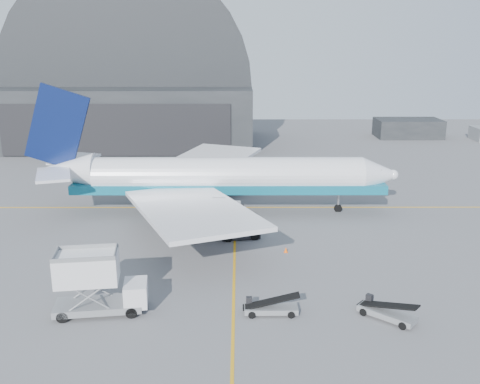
{
  "coord_description": "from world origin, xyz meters",
  "views": [
    {
      "loc": [
        0.43,
        -45.63,
        20.69
      ],
      "look_at": [
        0.57,
        11.39,
        4.5
      ],
      "focal_mm": 40.0,
      "sensor_mm": 36.0,
      "label": 1
    }
  ],
  "objects_px": {
    "airliner": "(213,177)",
    "pushback_tug": "(241,231)",
    "belt_loader_a": "(270,308)",
    "catering_truck": "(96,284)",
    "belt_loader_b": "(387,312)"
  },
  "relations": [
    {
      "from": "belt_loader_a",
      "to": "belt_loader_b",
      "type": "height_order",
      "value": "belt_loader_b"
    },
    {
      "from": "airliner",
      "to": "pushback_tug",
      "type": "xyz_separation_m",
      "value": [
        3.33,
        -9.07,
        -3.76
      ]
    },
    {
      "from": "airliner",
      "to": "pushback_tug",
      "type": "distance_m",
      "value": 10.37
    },
    {
      "from": "airliner",
      "to": "belt_loader_a",
      "type": "bearing_deg",
      "value": -77.88
    },
    {
      "from": "airliner",
      "to": "belt_loader_b",
      "type": "bearing_deg",
      "value": -61.61
    },
    {
      "from": "airliner",
      "to": "belt_loader_a",
      "type": "height_order",
      "value": "airliner"
    },
    {
      "from": "catering_truck",
      "to": "pushback_tug",
      "type": "relative_size",
      "value": 1.64
    },
    {
      "from": "airliner",
      "to": "belt_loader_b",
      "type": "relative_size",
      "value": 10.53
    },
    {
      "from": "pushback_tug",
      "to": "belt_loader_b",
      "type": "relative_size",
      "value": 1.05
    },
    {
      "from": "catering_truck",
      "to": "pushback_tug",
      "type": "xyz_separation_m",
      "value": [
        11.3,
        16.79,
        -1.77
      ]
    },
    {
      "from": "airliner",
      "to": "belt_loader_a",
      "type": "xyz_separation_m",
      "value": [
        5.6,
        -26.06,
        -3.97
      ]
    },
    {
      "from": "belt_loader_b",
      "to": "belt_loader_a",
      "type": "bearing_deg",
      "value": -144.32
    },
    {
      "from": "belt_loader_a",
      "to": "belt_loader_b",
      "type": "distance_m",
      "value": 8.95
    },
    {
      "from": "airliner",
      "to": "catering_truck",
      "type": "relative_size",
      "value": 6.12
    },
    {
      "from": "belt_loader_a",
      "to": "airliner",
      "type": "bearing_deg",
      "value": 101.64
    }
  ]
}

